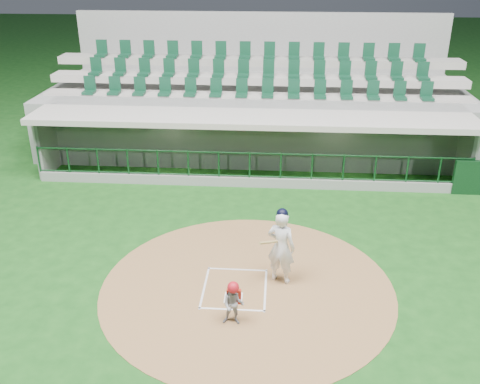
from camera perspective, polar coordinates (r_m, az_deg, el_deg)
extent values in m
plane|color=#134213|center=(13.56, -0.45, -9.58)|extent=(120.00, 120.00, 0.00)
cylinder|color=brown|center=(13.38, 0.78, -10.09)|extent=(7.20, 7.20, 0.01)
cube|color=silver|center=(12.98, -0.71, -11.22)|extent=(0.43, 0.43, 0.02)
cube|color=silver|center=(13.38, -3.81, -10.08)|extent=(0.05, 1.80, 0.01)
cube|color=silver|center=(13.27, 2.72, -10.36)|extent=(0.05, 1.80, 0.01)
cube|color=silver|center=(14.01, -0.27, -8.27)|extent=(1.55, 0.05, 0.01)
cube|color=white|center=(12.62, -0.88, -12.42)|extent=(1.55, 0.05, 0.01)
cube|color=slate|center=(20.42, 1.25, 0.92)|extent=(15.00, 3.00, 0.10)
cube|color=gray|center=(21.42, 1.52, 6.06)|extent=(15.00, 0.20, 2.70)
cube|color=beige|center=(21.22, 1.51, 6.60)|extent=(13.50, 0.04, 0.90)
cube|color=slate|center=(21.60, -19.08, 4.86)|extent=(0.20, 3.00, 2.70)
cube|color=gray|center=(20.94, 22.29, 3.77)|extent=(0.20, 3.00, 2.70)
cube|color=#A59F95|center=(19.22, 1.29, 8.44)|extent=(15.40, 3.50, 0.20)
cube|color=gray|center=(18.72, 1.02, 1.00)|extent=(15.00, 0.15, 0.40)
cube|color=black|center=(18.16, 1.05, 5.57)|extent=(15.00, 0.01, 0.95)
cube|color=brown|center=(21.28, 1.41, 2.72)|extent=(12.75, 0.40, 0.45)
cube|color=white|center=(19.87, -7.44, 8.38)|extent=(1.30, 0.35, 0.04)
cube|color=white|center=(19.59, 10.21, 7.97)|extent=(1.30, 0.35, 0.04)
imported|color=#B0121E|center=(21.94, -14.41, 4.44)|extent=(1.27, 0.94, 1.76)
imported|color=maroon|center=(20.84, -1.38, 3.93)|extent=(1.00, 0.61, 1.60)
imported|color=#A21211|center=(21.04, 6.98, 3.95)|extent=(0.84, 0.61, 1.60)
imported|color=#B41320|center=(20.87, 12.80, 3.80)|extent=(1.85, 1.24, 1.91)
cube|color=gray|center=(22.90, 1.73, 8.07)|extent=(17.00, 6.50, 2.50)
cube|color=#9E978E|center=(21.15, 1.58, 9.92)|extent=(16.60, 0.95, 0.30)
cube|color=#A19B92|center=(21.95, 1.72, 11.93)|extent=(16.60, 0.95, 0.30)
cube|color=gray|center=(22.77, 1.85, 13.79)|extent=(16.60, 0.95, 0.30)
cube|color=gray|center=(25.83, 2.12, 13.08)|extent=(17.00, 0.25, 5.05)
imported|color=white|center=(13.13, 4.40, -5.88)|extent=(0.82, 0.68, 1.93)
sphere|color=black|center=(12.70, 4.53, -2.35)|extent=(0.28, 0.28, 0.28)
cylinder|color=tan|center=(12.77, 3.31, -5.35)|extent=(0.58, 0.79, 0.39)
imported|color=gray|center=(11.93, -0.72, -11.91)|extent=(0.50, 0.40, 1.00)
sphere|color=#B6131F|center=(11.67, -0.73, -10.14)|extent=(0.26, 0.26, 0.26)
cube|color=#9F1D11|center=(11.99, -0.66, -11.07)|extent=(0.32, 0.10, 0.35)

